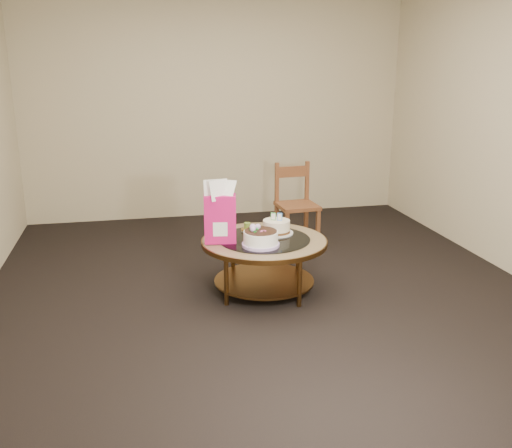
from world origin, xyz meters
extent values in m
plane|color=black|center=(0.00, 0.00, 0.00)|extent=(5.00, 5.00, 0.00)
cube|color=#BFB191|center=(0.00, 2.50, 1.30)|extent=(4.50, 0.02, 2.60)
cube|color=#BFB191|center=(0.00, -2.50, 1.30)|extent=(4.50, 0.02, 2.60)
cylinder|color=brown|center=(0.35, 0.20, 0.21)|extent=(0.04, 0.04, 0.42)
cylinder|color=brown|center=(-0.20, 0.35, 0.21)|extent=(0.04, 0.04, 0.42)
cylinder|color=brown|center=(-0.35, -0.20, 0.21)|extent=(0.04, 0.04, 0.42)
cylinder|color=brown|center=(0.20, -0.35, 0.21)|extent=(0.04, 0.04, 0.42)
cylinder|color=brown|center=(0.00, 0.00, 0.10)|extent=(0.82, 0.82, 0.02)
cylinder|color=brown|center=(0.00, 0.00, 0.43)|extent=(1.02, 1.02, 0.04)
cylinder|color=#8F724F|center=(0.00, 0.00, 0.45)|extent=(1.00, 1.00, 0.01)
cylinder|color=black|center=(0.00, 0.00, 0.45)|extent=(0.74, 0.74, 0.01)
cylinder|color=#C39EE0|center=(-0.07, -0.18, 0.47)|extent=(0.29, 0.29, 0.02)
cylinder|color=silver|center=(-0.07, -0.18, 0.52)|extent=(0.27, 0.27, 0.12)
cylinder|color=black|center=(-0.07, -0.18, 0.58)|extent=(0.25, 0.25, 0.01)
sphere|color=#C39EE0|center=(-0.12, -0.13, 0.60)|extent=(0.05, 0.05, 0.05)
sphere|color=#C39EE0|center=(-0.08, -0.12, 0.60)|extent=(0.05, 0.05, 0.05)
sphere|color=#C39EE0|center=(-0.13, -0.18, 0.60)|extent=(0.04, 0.04, 0.04)
cone|color=#207A2B|center=(-0.09, -0.15, 0.59)|extent=(0.03, 0.04, 0.02)
cone|color=#207A2B|center=(-0.15, -0.15, 0.59)|extent=(0.04, 0.04, 0.02)
cone|color=#207A2B|center=(-0.06, -0.10, 0.59)|extent=(0.04, 0.04, 0.02)
cone|color=#207A2B|center=(-0.11, -0.20, 0.59)|extent=(0.04, 0.04, 0.02)
cylinder|color=white|center=(0.13, 0.12, 0.46)|extent=(0.28, 0.28, 0.01)
cylinder|color=#462A14|center=(0.13, 0.12, 0.48)|extent=(0.23, 0.23, 0.02)
cylinder|color=beige|center=(0.13, 0.12, 0.53)|extent=(0.22, 0.22, 0.08)
cube|color=#48A851|center=(0.11, 0.13, 0.60)|extent=(0.04, 0.03, 0.06)
cube|color=silver|center=(0.11, 0.13, 0.60)|extent=(0.03, 0.02, 0.05)
cube|color=#458AEC|center=(0.15, 0.11, 0.60)|extent=(0.04, 0.03, 0.06)
cube|color=silver|center=(0.15, 0.11, 0.60)|extent=(0.03, 0.02, 0.05)
cube|color=#E6157F|center=(-0.36, -0.01, 0.65)|extent=(0.26, 0.17, 0.38)
cube|color=white|center=(-0.36, -0.01, 0.58)|extent=(0.13, 0.15, 0.11)
cube|color=#DBB55A|center=(-0.09, 0.24, 0.46)|extent=(0.12, 0.12, 0.01)
cylinder|color=gold|center=(-0.09, 0.24, 0.47)|extent=(0.11, 0.11, 0.01)
cylinder|color=olive|center=(-0.09, 0.24, 0.50)|extent=(0.05, 0.05, 0.05)
cylinder|color=black|center=(-0.09, 0.24, 0.53)|extent=(0.00, 0.00, 0.01)
cube|color=brown|center=(0.61, 1.14, 0.41)|extent=(0.41, 0.41, 0.04)
cube|color=brown|center=(0.45, 0.96, 0.21)|extent=(0.04, 0.04, 0.41)
cube|color=brown|center=(0.78, 0.99, 0.21)|extent=(0.04, 0.04, 0.41)
cube|color=brown|center=(0.43, 1.29, 0.21)|extent=(0.04, 0.04, 0.41)
cube|color=brown|center=(0.76, 1.32, 0.21)|extent=(0.04, 0.04, 0.41)
cube|color=brown|center=(0.43, 1.29, 0.63)|extent=(0.04, 0.04, 0.42)
cube|color=brown|center=(0.76, 1.32, 0.63)|extent=(0.04, 0.04, 0.42)
cube|color=brown|center=(0.59, 1.30, 0.74)|extent=(0.33, 0.05, 0.11)
camera|label=1|loc=(-0.99, -4.27, 1.85)|focal=40.00mm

